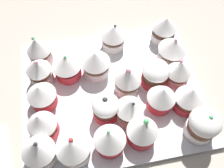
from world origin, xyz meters
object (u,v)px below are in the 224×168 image
(cupcake_6, at_px, (106,108))
(cupcake_7, at_px, (130,109))
(cupcake_8, at_px, (162,97))
(cupcake_11, at_px, (128,79))
(cupcake_2, at_px, (110,139))
(cupcake_5, at_px, (42,124))
(cupcake_13, at_px, (178,70))
(cupcake_16, at_px, (96,63))
(baking_tray, at_px, (112,92))
(cupcake_20, at_px, (164,29))
(cupcake_4, at_px, (203,125))
(cupcake_3, at_px, (142,131))
(cupcake_12, at_px, (155,74))
(cupcake_17, at_px, (172,49))
(cupcake_14, at_px, (39,71))
(cupcake_15, at_px, (67,66))
(cupcake_9, at_px, (189,98))
(cupcake_0, at_px, (38,151))
(cupcake_1, at_px, (73,148))
(cupcake_19, at_px, (113,36))
(cupcake_18, at_px, (39,50))
(cupcake_10, at_px, (41,94))

(cupcake_6, distance_m, cupcake_7, 0.05)
(cupcake_8, bearing_deg, cupcake_11, 136.27)
(cupcake_2, height_order, cupcake_5, cupcake_5)
(cupcake_6, bearing_deg, cupcake_13, 18.63)
(cupcake_11, xyz_separation_m, cupcake_16, (-0.06, 0.06, -0.00))
(baking_tray, bearing_deg, cupcake_5, -156.21)
(cupcake_20, bearing_deg, cupcake_4, -89.88)
(cupcake_3, xyz_separation_m, cupcake_12, (0.06, 0.12, -0.01))
(cupcake_11, height_order, cupcake_17, cupcake_11)
(cupcake_14, bearing_deg, cupcake_12, -12.05)
(cupcake_13, bearing_deg, cupcake_2, -144.73)
(cupcake_14, distance_m, cupcake_17, 0.31)
(baking_tray, bearing_deg, cupcake_12, 3.19)
(cupcake_4, bearing_deg, cupcake_20, 90.12)
(cupcake_2, distance_m, cupcake_4, 0.19)
(cupcake_5, bearing_deg, cupcake_6, 5.45)
(cupcake_8, xyz_separation_m, cupcake_15, (-0.19, 0.12, -0.00))
(baking_tray, height_order, cupcake_14, cupcake_14)
(cupcake_7, xyz_separation_m, cupcake_9, (0.13, 0.00, 0.00))
(cupcake_0, distance_m, cupcake_7, 0.19)
(cupcake_8, xyz_separation_m, cupcake_13, (0.06, 0.06, -0.00))
(cupcake_8, bearing_deg, cupcake_0, -165.70)
(cupcake_5, relative_size, cupcake_20, 1.04)
(cupcake_13, distance_m, cupcake_15, 0.25)
(cupcake_15, bearing_deg, cupcake_17, -0.26)
(cupcake_1, height_order, cupcake_19, cupcake_1)
(cupcake_9, xyz_separation_m, cupcake_20, (0.00, 0.19, 0.00))
(cupcake_12, distance_m, cupcake_18, 0.27)
(cupcake_5, bearing_deg, cupcake_9, 0.20)
(cupcake_2, bearing_deg, cupcake_7, 46.78)
(cupcake_1, xyz_separation_m, cupcake_17, (0.26, 0.19, -0.00))
(cupcake_9, bearing_deg, cupcake_6, 176.31)
(cupcake_14, bearing_deg, cupcake_16, -0.68)
(cupcake_17, xyz_separation_m, cupcake_20, (0.00, 0.06, 0.00))
(cupcake_1, height_order, cupcake_9, cupcake_1)
(cupcake_11, bearing_deg, cupcake_5, -159.82)
(cupcake_14, relative_size, cupcake_17, 1.08)
(cupcake_5, height_order, cupcake_11, cupcake_11)
(cupcake_12, bearing_deg, cupcake_2, -134.66)
(cupcake_13, bearing_deg, cupcake_10, -179.55)
(cupcake_3, relative_size, cupcake_11, 1.01)
(cupcake_14, bearing_deg, cupcake_5, -90.40)
(baking_tray, distance_m, cupcake_18, 0.20)
(cupcake_11, distance_m, cupcake_15, 0.14)
(cupcake_9, bearing_deg, cupcake_10, 167.31)
(cupcake_17, bearing_deg, cupcake_2, -134.89)
(cupcake_18, xyz_separation_m, cupcake_19, (0.18, 0.01, -0.00))
(cupcake_7, height_order, cupcake_9, cupcake_7)
(cupcake_11, distance_m, cupcake_17, 0.14)
(cupcake_2, bearing_deg, cupcake_16, 89.32)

